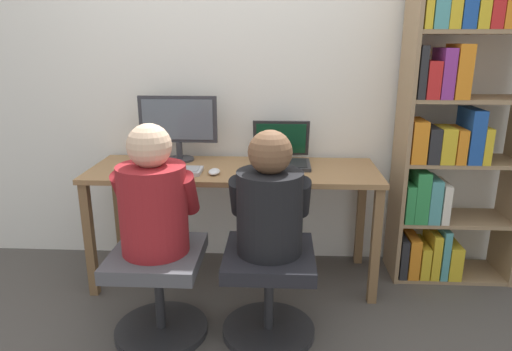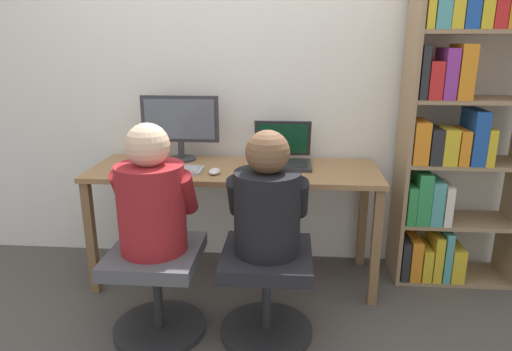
{
  "view_description": "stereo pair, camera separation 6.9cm",
  "coord_description": "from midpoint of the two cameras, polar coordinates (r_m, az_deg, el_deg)",
  "views": [
    {
      "loc": [
        0.27,
        -2.35,
        1.47
      ],
      "look_at": [
        0.14,
        0.13,
        0.74
      ],
      "focal_mm": 32.0,
      "sensor_mm": 36.0,
      "label": 1
    },
    {
      "loc": [
        0.34,
        -2.35,
        1.47
      ],
      "look_at": [
        0.14,
        0.13,
        0.74
      ],
      "focal_mm": 32.0,
      "sensor_mm": 36.0,
      "label": 2
    }
  ],
  "objects": [
    {
      "name": "wall_back",
      "position": [
        3.01,
        -2.95,
        13.22
      ],
      "size": [
        10.0,
        0.05,
        2.6
      ],
      "color": "white",
      "rests_on": "ground_plane"
    },
    {
      "name": "office_chair_left",
      "position": [
        2.44,
        -12.88,
        -13.15
      ],
      "size": [
        0.48,
        0.48,
        0.47
      ],
      "color": "#262628",
      "rests_on": "ground_plane"
    },
    {
      "name": "laptop",
      "position": [
        2.84,
        2.44,
        2.51
      ],
      "size": [
        0.36,
        0.35,
        0.26
      ],
      "color": "#2D2D30",
      "rests_on": "desk"
    },
    {
      "name": "person_at_laptop",
      "position": [
        2.19,
        0.82,
        -3.29
      ],
      "size": [
        0.4,
        0.32,
        0.61
      ],
      "color": "black",
      "rests_on": "office_chair_right"
    },
    {
      "name": "keyboard",
      "position": [
        2.72,
        -11.86,
        0.63
      ],
      "size": [
        0.41,
        0.16,
        0.03
      ],
      "color": "#B2B2B7",
      "rests_on": "desk"
    },
    {
      "name": "ground_plane",
      "position": [
        2.79,
        -3.94,
        -15.38
      ],
      "size": [
        14.0,
        14.0,
        0.0
      ],
      "primitive_type": "plane",
      "color": "#4C4742"
    },
    {
      "name": "office_chair_right",
      "position": [
        2.38,
        0.77,
        -13.54
      ],
      "size": [
        0.48,
        0.48,
        0.47
      ],
      "color": "#262628",
      "rests_on": "ground_plane"
    },
    {
      "name": "desktop_monitor",
      "position": [
        2.93,
        -10.37,
        6.16
      ],
      "size": [
        0.49,
        0.18,
        0.41
      ],
      "color": "#333338",
      "rests_on": "desk"
    },
    {
      "name": "person_at_monitor",
      "position": [
        2.25,
        -13.6,
        -2.84
      ],
      "size": [
        0.4,
        0.33,
        0.64
      ],
      "color": "maroon",
      "rests_on": "office_chair_left"
    },
    {
      "name": "computer_mouse_by_keyboard",
      "position": [
        2.64,
        -5.99,
        0.48
      ],
      "size": [
        0.06,
        0.11,
        0.03
      ],
      "color": "silver",
      "rests_on": "desk"
    },
    {
      "name": "desk",
      "position": [
        2.78,
        -3.49,
        -0.75
      ],
      "size": [
        1.73,
        0.58,
        0.73
      ],
      "color": "olive",
      "rests_on": "ground_plane"
    },
    {
      "name": "bookshelf",
      "position": [
        2.95,
        22.5,
        5.63
      ],
      "size": [
        0.73,
        0.33,
        1.91
      ],
      "color": "#997A56",
      "rests_on": "ground_plane"
    }
  ]
}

